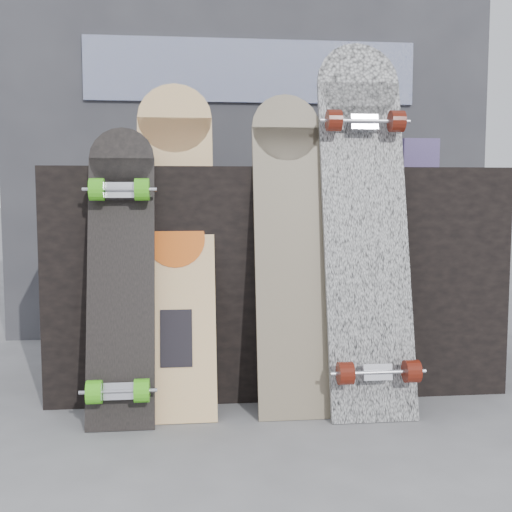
{
  "coord_description": "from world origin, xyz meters",
  "views": [
    {
      "loc": [
        -0.32,
        -1.91,
        0.71
      ],
      "look_at": [
        -0.09,
        0.2,
        0.5
      ],
      "focal_mm": 45.0,
      "sensor_mm": 36.0,
      "label": 1
    }
  ],
  "objects": [
    {
      "name": "longboard_cascadia",
      "position": [
        0.26,
        0.12,
        0.64
      ],
      "size": [
        0.28,
        0.37,
        1.22
      ],
      "rotation": [
        -0.24,
        0.0,
        0.0
      ],
      "color": "silver",
      "rests_on": "ground"
    },
    {
      "name": "vendor_table",
      "position": [
        0.0,
        0.5,
        0.4
      ],
      "size": [
        1.6,
        0.6,
        0.8
      ],
      "primitive_type": "cube",
      "color": "black",
      "rests_on": "ground"
    },
    {
      "name": "longboard_geisha",
      "position": [
        -0.36,
        0.21,
        0.58
      ],
      "size": [
        0.25,
        0.35,
        1.09
      ],
      "rotation": [
        -0.3,
        0.0,
        0.0
      ],
      "color": "beige",
      "rests_on": "ground"
    },
    {
      "name": "skateboard_dark",
      "position": [
        -0.53,
        0.1,
        0.48
      ],
      "size": [
        0.21,
        0.32,
        0.93
      ],
      "rotation": [
        -0.26,
        0.0,
        0.0
      ],
      "color": "black",
      "rests_on": "ground"
    },
    {
      "name": "merch_box_purple",
      "position": [
        -0.41,
        0.46,
        0.85
      ],
      "size": [
        0.18,
        0.12,
        0.1
      ],
      "primitive_type": "cube",
      "color": "#483771",
      "rests_on": "vendor_table"
    },
    {
      "name": "merch_box_flat",
      "position": [
        0.06,
        0.62,
        0.83
      ],
      "size": [
        0.22,
        0.1,
        0.06
      ],
      "primitive_type": "cube",
      "color": "#D1B78C",
      "rests_on": "vendor_table"
    },
    {
      "name": "merch_box_small",
      "position": [
        0.57,
        0.54,
        0.86
      ],
      "size": [
        0.14,
        0.14,
        0.12
      ],
      "primitive_type": "cube",
      "color": "#483771",
      "rests_on": "vendor_table"
    },
    {
      "name": "booth",
      "position": [
        0.0,
        1.35,
        1.1
      ],
      "size": [
        2.4,
        0.22,
        2.2
      ],
      "color": "#36363C",
      "rests_on": "ground"
    },
    {
      "name": "longboard_celtic",
      "position": [
        0.01,
        0.14,
        0.55
      ],
      "size": [
        0.23,
        0.24,
        1.04
      ],
      "rotation": [
        -0.22,
        0.0,
        0.0
      ],
      "color": "tan",
      "rests_on": "ground"
    },
    {
      "name": "ground",
      "position": [
        0.0,
        0.0,
        0.0
      ],
      "size": [
        60.0,
        60.0,
        0.0
      ],
      "primitive_type": "plane",
      "color": "slate",
      "rests_on": "ground"
    }
  ]
}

